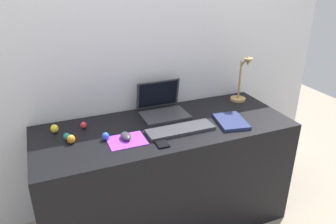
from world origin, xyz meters
TOP-DOWN VIEW (x-y plane):
  - ground_plane at (0.00, 0.00)m, footprint 6.00×6.00m
  - back_wall at (0.00, 0.35)m, footprint 2.78×0.05m
  - desk at (0.00, 0.00)m, footprint 1.58×0.62m
  - laptop at (0.05, 0.18)m, footprint 0.30×0.25m
  - keyboard at (0.06, -0.10)m, footprint 0.41×0.13m
  - mousepad at (-0.27, -0.09)m, footprint 0.21×0.17m
  - mouse at (-0.27, -0.07)m, footprint 0.06×0.10m
  - cell_phone at (-0.10, -0.19)m, footprint 0.07×0.13m
  - desk_lamp at (0.65, 0.15)m, footprint 0.11×0.16m
  - notebook_pad at (0.40, -0.12)m, footprint 0.21×0.27m
  - toy_figurine_red at (-0.47, 0.16)m, footprint 0.04×0.04m
  - toy_figurine_teal at (-0.58, 0.05)m, footprint 0.04×0.04m
  - toy_figurine_orange at (-0.56, 0.00)m, footprint 0.04×0.04m
  - toy_figurine_blue at (-0.38, -0.04)m, footprint 0.04×0.04m
  - toy_figurine_yellow at (-0.64, 0.17)m, footprint 0.05×0.05m

SIDE VIEW (x-z plane):
  - ground_plane at x=0.00m, z-range 0.00..0.00m
  - desk at x=0.00m, z-range 0.00..0.74m
  - mousepad at x=-0.27m, z-range 0.74..0.74m
  - cell_phone at x=-0.10m, z-range 0.74..0.75m
  - keyboard at x=0.06m, z-range 0.74..0.76m
  - notebook_pad at x=0.40m, z-range 0.74..0.76m
  - toy_figurine_red at x=-0.47m, z-range 0.74..0.78m
  - mouse at x=-0.27m, z-range 0.74..0.78m
  - toy_figurine_teal at x=-0.58m, z-range 0.74..0.78m
  - toy_figurine_blue at x=-0.38m, z-range 0.74..0.79m
  - toy_figurine_orange at x=-0.56m, z-range 0.74..0.79m
  - toy_figurine_yellow at x=-0.64m, z-range 0.74..0.79m
  - back_wall at x=0.00m, z-range 0.00..1.56m
  - laptop at x=0.05m, z-range 0.69..0.90m
  - desk_lamp at x=0.65m, z-range 0.73..1.07m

